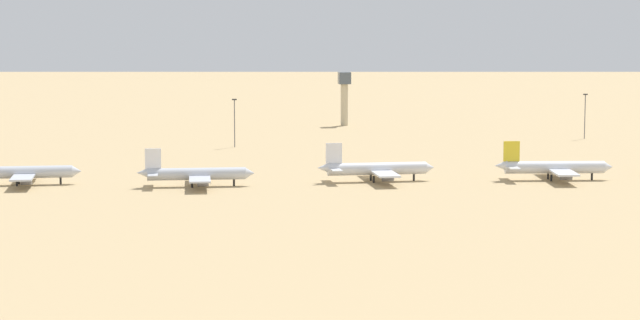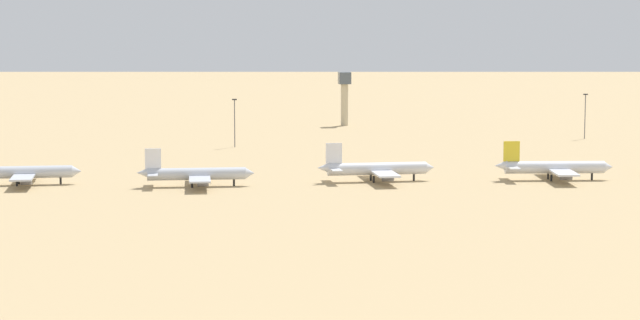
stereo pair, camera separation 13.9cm
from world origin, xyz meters
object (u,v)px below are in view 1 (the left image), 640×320
light_pole_east (235,120)px  parked_jet_yellow_0 (21,172)px  light_pole_mid (585,113)px  control_tower (344,93)px  parked_jet_white_2 (376,169)px  parked_jet_yellow_3 (553,167)px  parked_jet_white_1 (195,174)px

light_pole_east → parked_jet_yellow_0: bearing=-126.4°
parked_jet_yellow_0 → light_pole_mid: light_pole_mid is taller
control_tower → light_pole_east: size_ratio=1.31×
parked_jet_yellow_0 → parked_jet_white_2: size_ratio=0.97×
parked_jet_yellow_0 → parked_jet_yellow_3: size_ratio=0.96×
parked_jet_white_2 → parked_jet_yellow_3: 53.02m
light_pole_east → parked_jet_yellow_3: bearing=-48.5°
parked_jet_white_1 → control_tower: (69.52, 179.28, 10.43)m
parked_jet_white_1 → control_tower: bearing=70.1°
light_pole_mid → light_pole_east: light_pole_east is taller
parked_jet_yellow_3 → light_pole_east: size_ratio=1.99×
parked_jet_white_2 → light_pole_east: bearing=108.7°
parked_jet_yellow_3 → control_tower: bearing=106.6°
control_tower → light_pole_east: control_tower is taller
control_tower → light_pole_east: bearing=-123.6°
control_tower → parked_jet_yellow_0: bearing=-125.2°
parked_jet_yellow_3 → parked_jet_yellow_0: bearing=-178.5°
control_tower → light_pole_mid: bearing=-37.9°
parked_jet_yellow_3 → control_tower: size_ratio=1.53×
parked_jet_white_2 → control_tower: size_ratio=1.51×
light_pole_mid → control_tower: bearing=142.1°
control_tower → light_pole_mid: 108.43m
parked_jet_yellow_0 → parked_jet_white_1: size_ratio=1.02×
parked_jet_yellow_3 → light_pole_mid: size_ratio=2.01×
parked_jet_yellow_0 → light_pole_east: light_pole_east is taller
parked_jet_yellow_0 → parked_jet_white_1: bearing=-11.3°
parked_jet_white_2 → parked_jet_yellow_3: (52.90, -3.70, 0.03)m
parked_jet_yellow_0 → parked_jet_white_1: parked_jet_yellow_0 is taller
parked_jet_white_1 → parked_jet_white_2: bearing=5.2°
light_pole_east → parked_jet_white_2: bearing=-69.6°
control_tower → light_pole_east: (-52.47, -78.94, -3.91)m
parked_jet_yellow_0 → parked_jet_white_2: 103.15m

